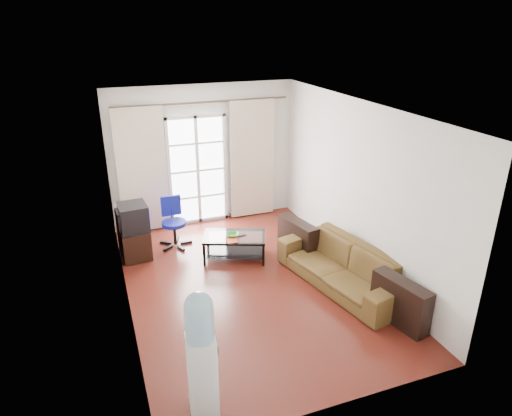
{
  "coord_description": "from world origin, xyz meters",
  "views": [
    {
      "loc": [
        -2.0,
        -5.74,
        3.8
      ],
      "look_at": [
        0.25,
        0.35,
        1.09
      ],
      "focal_mm": 32.0,
      "sensor_mm": 36.0,
      "label": 1
    }
  ],
  "objects_px": {
    "coffee_table": "(235,244)",
    "tv_stand": "(134,242)",
    "water_cooler": "(201,352)",
    "sofa": "(342,266)",
    "crt_tv": "(132,218)",
    "task_chair": "(174,232)"
  },
  "relations": [
    {
      "from": "sofa",
      "to": "task_chair",
      "type": "distance_m",
      "value": 3.08
    },
    {
      "from": "coffee_table",
      "to": "sofa",
      "type": "bearing_deg",
      "value": -47.18
    },
    {
      "from": "coffee_table",
      "to": "water_cooler",
      "type": "xyz_separation_m",
      "value": [
        -1.3,
        -3.02,
        0.48
      ]
    },
    {
      "from": "task_chair",
      "to": "water_cooler",
      "type": "height_order",
      "value": "water_cooler"
    },
    {
      "from": "tv_stand",
      "to": "task_chair",
      "type": "xyz_separation_m",
      "value": [
        0.72,
        0.14,
        0.01
      ]
    },
    {
      "from": "tv_stand",
      "to": "task_chair",
      "type": "relative_size",
      "value": 0.78
    },
    {
      "from": "sofa",
      "to": "tv_stand",
      "type": "xyz_separation_m",
      "value": [
        -2.86,
        2.07,
        -0.07
      ]
    },
    {
      "from": "coffee_table",
      "to": "tv_stand",
      "type": "bearing_deg",
      "value": 156.4
    },
    {
      "from": "tv_stand",
      "to": "water_cooler",
      "type": "height_order",
      "value": "water_cooler"
    },
    {
      "from": "tv_stand",
      "to": "water_cooler",
      "type": "xyz_separation_m",
      "value": [
        0.28,
        -3.71,
        0.5
      ]
    },
    {
      "from": "coffee_table",
      "to": "task_chair",
      "type": "bearing_deg",
      "value": 136.1
    },
    {
      "from": "sofa",
      "to": "crt_tv",
      "type": "distance_m",
      "value": 3.52
    },
    {
      "from": "task_chair",
      "to": "sofa",
      "type": "bearing_deg",
      "value": -45.7
    },
    {
      "from": "water_cooler",
      "to": "coffee_table",
      "type": "bearing_deg",
      "value": 73.93
    },
    {
      "from": "coffee_table",
      "to": "crt_tv",
      "type": "bearing_deg",
      "value": 158.36
    },
    {
      "from": "task_chair",
      "to": "water_cooler",
      "type": "relative_size",
      "value": 0.62
    },
    {
      "from": "task_chair",
      "to": "tv_stand",
      "type": "bearing_deg",
      "value": -168.52
    },
    {
      "from": "crt_tv",
      "to": "task_chair",
      "type": "height_order",
      "value": "crt_tv"
    },
    {
      "from": "sofa",
      "to": "crt_tv",
      "type": "height_order",
      "value": "crt_tv"
    },
    {
      "from": "coffee_table",
      "to": "tv_stand",
      "type": "distance_m",
      "value": 1.73
    },
    {
      "from": "sofa",
      "to": "coffee_table",
      "type": "bearing_deg",
      "value": -149.5
    },
    {
      "from": "water_cooler",
      "to": "task_chair",
      "type": "bearing_deg",
      "value": 90.85
    }
  ]
}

